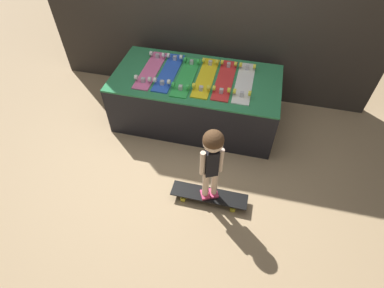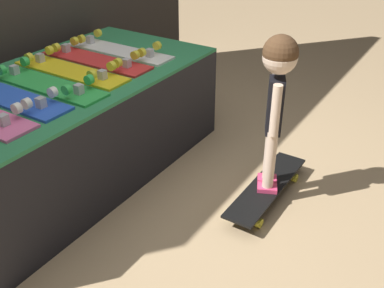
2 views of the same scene
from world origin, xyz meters
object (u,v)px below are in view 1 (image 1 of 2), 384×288
Objects in this scene: skateboard_green_on_rack at (186,76)px; child at (212,154)px; skateboard_red_on_rack at (225,79)px; skateboard_pink_on_rack at (151,69)px; skateboard_yellow_on_rack at (206,77)px; skateboard_white_on_rack at (244,82)px; skateboard_on_floor at (209,195)px; skateboard_blue_on_rack at (169,72)px.

skateboard_green_on_rack is 0.88× the size of child.
skateboard_red_on_rack is (0.44, 0.04, 0.00)m from skateboard_green_on_rack.
skateboard_pink_on_rack is 0.44m from skateboard_green_on_rack.
child is (0.30, -1.17, 0.06)m from skateboard_yellow_on_rack.
skateboard_white_on_rack is 1.31m from skateboard_on_floor.
skateboard_yellow_on_rack is 0.22m from skateboard_red_on_rack.
skateboard_red_on_rack is 1.01× the size of skateboard_on_floor.
child reaches higher than skateboard_yellow_on_rack.
skateboard_white_on_rack is at bearing 58.23° from child.
skateboard_pink_on_rack is at bearing 129.20° from skateboard_on_floor.
skateboard_pink_on_rack is 1.50m from child.
skateboard_blue_on_rack and skateboard_green_on_rack have the same top height.
child reaches higher than skateboard_on_floor.
skateboard_yellow_on_rack is 1.21m from child.
skateboard_blue_on_rack is at bearing 97.04° from child.
skateboard_yellow_on_rack is 0.88× the size of child.
skateboard_pink_on_rack is 0.65m from skateboard_yellow_on_rack.
skateboard_green_on_rack is at bearing -174.32° from skateboard_red_on_rack.
skateboard_white_on_rack reaches higher than skateboard_on_floor.
skateboard_on_floor is at bearing -96.74° from skateboard_white_on_rack.
skateboard_yellow_on_rack is at bearing -178.39° from skateboard_red_on_rack.
skateboard_blue_on_rack is at bearing -179.40° from skateboard_red_on_rack.
skateboard_pink_on_rack is at bearing -179.60° from skateboard_white_on_rack.
skateboard_pink_on_rack is 0.87m from skateboard_red_on_rack.
child reaches higher than skateboard_green_on_rack.
skateboard_blue_on_rack is at bearing 1.02° from skateboard_pink_on_rack.
skateboard_on_floor is (0.30, -1.17, -0.57)m from skateboard_yellow_on_rack.
skateboard_pink_on_rack is 1.00× the size of skateboard_red_on_rack.
skateboard_pink_on_rack is at bearing 175.72° from skateboard_green_on_rack.
child is (-0.00, -0.00, 0.63)m from skateboard_on_floor.
skateboard_pink_on_rack is 1.00× the size of skateboard_green_on_rack.
child is at bearing -96.74° from skateboard_white_on_rack.
skateboard_yellow_on_rack is 1.00× the size of skateboard_red_on_rack.
skateboard_green_on_rack is 0.65m from skateboard_white_on_rack.
child is at bearing -75.75° from skateboard_yellow_on_rack.
skateboard_red_on_rack is 1.00× the size of skateboard_white_on_rack.
skateboard_pink_on_rack is at bearing -178.98° from skateboard_blue_on_rack.
skateboard_white_on_rack is 1.01× the size of skateboard_on_floor.
skateboard_red_on_rack is 1.18m from child.
skateboard_red_on_rack is (0.65, 0.01, 0.00)m from skateboard_blue_on_rack.
child reaches higher than skateboard_pink_on_rack.
skateboard_white_on_rack is (0.87, 0.00, 0.00)m from skateboard_blue_on_rack.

